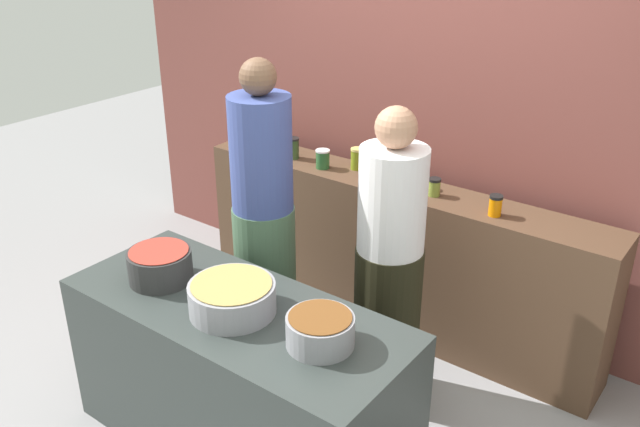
{
  "coord_description": "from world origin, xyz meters",
  "views": [
    {
      "loc": [
        1.88,
        -2.15,
        2.51
      ],
      "look_at": [
        0.0,
        0.35,
        1.05
      ],
      "focal_mm": 37.66,
      "sensor_mm": 36.0,
      "label": 1
    }
  ],
  "objects_px": {
    "cooking_pot_left": "(160,265)",
    "cooking_pot_right": "(320,331)",
    "preserve_jar_8": "(495,205)",
    "cooking_pot_center": "(232,298)",
    "preserve_jar_7": "(434,187)",
    "preserve_jar_3": "(323,159)",
    "preserve_jar_2": "(293,148)",
    "cook_in_cap": "(389,274)",
    "preserve_jar_4": "(357,159)",
    "preserve_jar_6": "(412,176)",
    "preserve_jar_1": "(255,142)",
    "preserve_jar_5": "(370,170)",
    "cook_with_tongs": "(264,237)",
    "preserve_jar_0": "(239,135)"
  },
  "relations": [
    {
      "from": "cooking_pot_right",
      "to": "cook_with_tongs",
      "type": "relative_size",
      "value": 0.16
    },
    {
      "from": "preserve_jar_7",
      "to": "preserve_jar_2",
      "type": "bearing_deg",
      "value": -179.67
    },
    {
      "from": "preserve_jar_3",
      "to": "preserve_jar_5",
      "type": "height_order",
      "value": "preserve_jar_3"
    },
    {
      "from": "cooking_pot_center",
      "to": "preserve_jar_7",
      "type": "bearing_deg",
      "value": 79.89
    },
    {
      "from": "cooking_pot_left",
      "to": "cooking_pot_right",
      "type": "bearing_deg",
      "value": 2.56
    },
    {
      "from": "preserve_jar_4",
      "to": "preserve_jar_8",
      "type": "height_order",
      "value": "preserve_jar_4"
    },
    {
      "from": "preserve_jar_2",
      "to": "cook_with_tongs",
      "type": "xyz_separation_m",
      "value": [
        0.42,
        -0.78,
        -0.21
      ]
    },
    {
      "from": "preserve_jar_1",
      "to": "cook_in_cap",
      "type": "height_order",
      "value": "cook_in_cap"
    },
    {
      "from": "preserve_jar_7",
      "to": "cooking_pot_right",
      "type": "bearing_deg",
      "value": -81.17
    },
    {
      "from": "preserve_jar_3",
      "to": "cooking_pot_right",
      "type": "xyz_separation_m",
      "value": [
        0.99,
        -1.34,
        -0.14
      ]
    },
    {
      "from": "preserve_jar_5",
      "to": "preserve_jar_6",
      "type": "xyz_separation_m",
      "value": [
        0.28,
        0.02,
        0.02
      ]
    },
    {
      "from": "preserve_jar_1",
      "to": "preserve_jar_5",
      "type": "distance_m",
      "value": 0.89
    },
    {
      "from": "cook_in_cap",
      "to": "preserve_jar_7",
      "type": "bearing_deg",
      "value": 96.75
    },
    {
      "from": "preserve_jar_8",
      "to": "cooking_pot_left",
      "type": "relative_size",
      "value": 0.38
    },
    {
      "from": "cook_with_tongs",
      "to": "cook_in_cap",
      "type": "bearing_deg",
      "value": 16.09
    },
    {
      "from": "preserve_jar_2",
      "to": "cook_with_tongs",
      "type": "relative_size",
      "value": 0.08
    },
    {
      "from": "preserve_jar_5",
      "to": "cook_with_tongs",
      "type": "xyz_separation_m",
      "value": [
        -0.17,
        -0.79,
        -0.19
      ]
    },
    {
      "from": "preserve_jar_4",
      "to": "cook_in_cap",
      "type": "relative_size",
      "value": 0.08
    },
    {
      "from": "preserve_jar_0",
      "to": "preserve_jar_1",
      "type": "bearing_deg",
      "value": -11.31
    },
    {
      "from": "preserve_jar_0",
      "to": "cook_in_cap",
      "type": "distance_m",
      "value": 1.72
    },
    {
      "from": "preserve_jar_4",
      "to": "cook_with_tongs",
      "type": "relative_size",
      "value": 0.08
    },
    {
      "from": "preserve_jar_4",
      "to": "preserve_jar_6",
      "type": "height_order",
      "value": "preserve_jar_6"
    },
    {
      "from": "preserve_jar_4",
      "to": "cooking_pot_left",
      "type": "xyz_separation_m",
      "value": [
        -0.14,
        -1.5,
        -0.14
      ]
    },
    {
      "from": "preserve_jar_8",
      "to": "preserve_jar_4",
      "type": "bearing_deg",
      "value": 172.57
    },
    {
      "from": "cooking_pot_left",
      "to": "cook_in_cap",
      "type": "distance_m",
      "value": 1.16
    },
    {
      "from": "preserve_jar_3",
      "to": "preserve_jar_6",
      "type": "height_order",
      "value": "preserve_jar_6"
    },
    {
      "from": "preserve_jar_6",
      "to": "cooking_pot_center",
      "type": "height_order",
      "value": "preserve_jar_6"
    },
    {
      "from": "preserve_jar_4",
      "to": "cook_in_cap",
      "type": "xyz_separation_m",
      "value": [
        0.66,
        -0.67,
        -0.29
      ]
    },
    {
      "from": "preserve_jar_7",
      "to": "cooking_pot_left",
      "type": "relative_size",
      "value": 0.34
    },
    {
      "from": "preserve_jar_4",
      "to": "cooking_pot_center",
      "type": "height_order",
      "value": "preserve_jar_4"
    },
    {
      "from": "preserve_jar_1",
      "to": "cooking_pot_left",
      "type": "relative_size",
      "value": 0.39
    },
    {
      "from": "cooking_pot_left",
      "to": "cook_with_tongs",
      "type": "xyz_separation_m",
      "value": [
        0.11,
        0.63,
        -0.07
      ]
    },
    {
      "from": "preserve_jar_7",
      "to": "cook_in_cap",
      "type": "xyz_separation_m",
      "value": [
        0.07,
        -0.59,
        -0.28
      ]
    },
    {
      "from": "cooking_pot_right",
      "to": "cook_in_cap",
      "type": "xyz_separation_m",
      "value": [
        -0.14,
        0.79,
        -0.15
      ]
    },
    {
      "from": "preserve_jar_8",
      "to": "preserve_jar_6",
      "type": "bearing_deg",
      "value": 172.36
    },
    {
      "from": "cooking_pot_right",
      "to": "cook_in_cap",
      "type": "relative_size",
      "value": 0.18
    },
    {
      "from": "preserve_jar_5",
      "to": "preserve_jar_0",
      "type": "bearing_deg",
      "value": -179.43
    },
    {
      "from": "preserve_jar_7",
      "to": "cook_with_tongs",
      "type": "relative_size",
      "value": 0.06
    },
    {
      "from": "preserve_jar_0",
      "to": "preserve_jar_5",
      "type": "bearing_deg",
      "value": 0.57
    },
    {
      "from": "preserve_jar_3",
      "to": "preserve_jar_7",
      "type": "height_order",
      "value": "preserve_jar_3"
    },
    {
      "from": "preserve_jar_2",
      "to": "cooking_pot_right",
      "type": "height_order",
      "value": "preserve_jar_2"
    },
    {
      "from": "cooking_pot_right",
      "to": "cooking_pot_left",
      "type": "bearing_deg",
      "value": -177.44
    },
    {
      "from": "preserve_jar_7",
      "to": "preserve_jar_8",
      "type": "bearing_deg",
      "value": -6.46
    },
    {
      "from": "preserve_jar_1",
      "to": "preserve_jar_6",
      "type": "bearing_deg",
      "value": 3.46
    },
    {
      "from": "preserve_jar_3",
      "to": "preserve_jar_6",
      "type": "bearing_deg",
      "value": 5.82
    },
    {
      "from": "preserve_jar_1",
      "to": "preserve_jar_5",
      "type": "height_order",
      "value": "preserve_jar_1"
    },
    {
      "from": "cooking_pot_center",
      "to": "preserve_jar_6",
      "type": "bearing_deg",
      "value": 86.7
    },
    {
      "from": "preserve_jar_0",
      "to": "preserve_jar_6",
      "type": "height_order",
      "value": "preserve_jar_6"
    },
    {
      "from": "preserve_jar_2",
      "to": "preserve_jar_8",
      "type": "distance_m",
      "value": 1.43
    },
    {
      "from": "preserve_jar_2",
      "to": "preserve_jar_8",
      "type": "bearing_deg",
      "value": -1.53
    }
  ]
}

